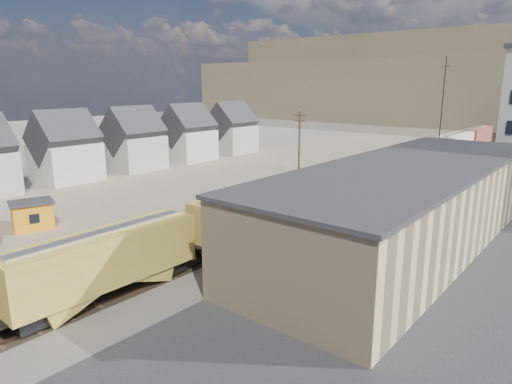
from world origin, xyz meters
The scene contains 10 objects.
ground centered at (0.00, 0.00, 0.00)m, with size 300.00×300.00×0.00m, color #6B6356.
ballast_bed centered at (0.00, 50.00, 0.03)m, with size 18.00×200.00×0.06m, color #4C4742.
dirt_yard centered at (-20.00, 40.00, 0.01)m, with size 24.00×180.00×0.03m, color #74694F.
rail_tracks centered at (-0.55, 50.00, 0.11)m, with size 11.40×200.00×0.24m.
freight_train centered at (3.80, 39.13, 2.79)m, with size 3.00×119.74×4.46m.
warehouse centered at (14.98, 25.00, 3.65)m, with size 12.40×40.40×7.25m.
utility_pole_north centered at (-8.50, 42.00, 5.30)m, with size 2.20×0.32×10.00m.
radio_mast centered at (6.00, 60.00, 9.12)m, with size 1.20×0.16×18.00m.
townhouse_row centered at (-34.00, 25.00, 4.34)m, with size 8.15×68.16×10.47m.
maintenance_shed centered at (-14.92, 5.01, 1.47)m, with size 4.07×4.65×2.87m.
Camera 1 is at (29.35, -14.27, 14.13)m, focal length 32.00 mm.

